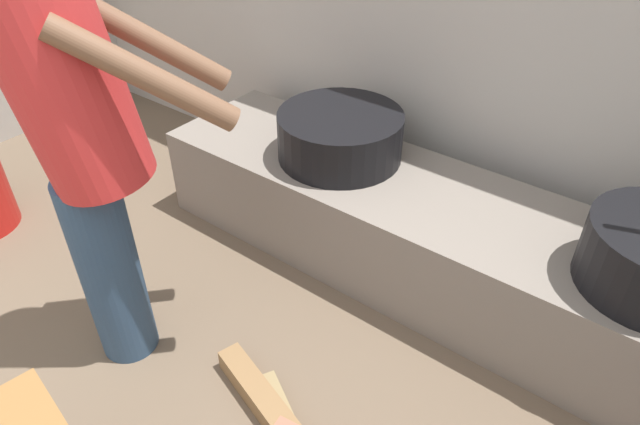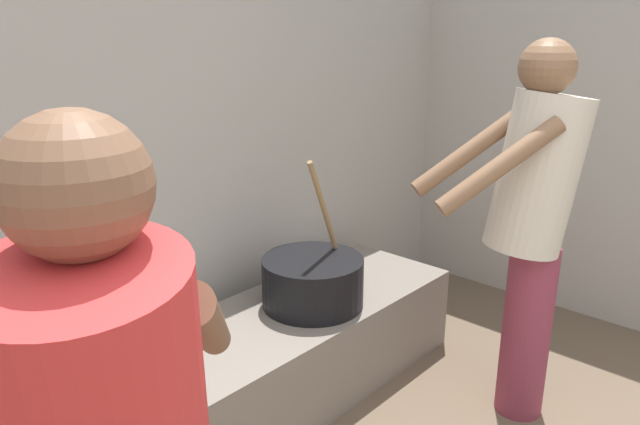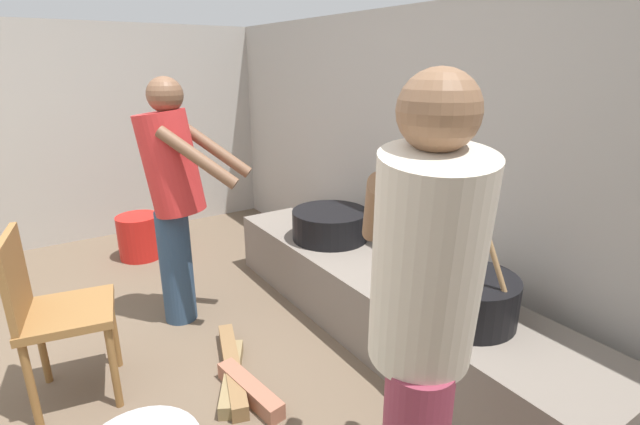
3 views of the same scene
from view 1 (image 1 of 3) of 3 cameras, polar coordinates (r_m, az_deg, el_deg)
block_enclosure_rear at (r=2.46m, az=16.90°, el=18.62°), size 5.35×0.20×1.92m
hearth_ledge at (r=2.30m, az=14.27°, el=-3.92°), size 2.75×0.60×0.42m
cooking_pot_secondary at (r=2.38m, az=2.05°, el=7.80°), size 0.53×0.53×0.20m
cook_in_red_shirt at (r=1.76m, az=-22.85°, el=6.72°), size 0.66×0.69×1.52m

